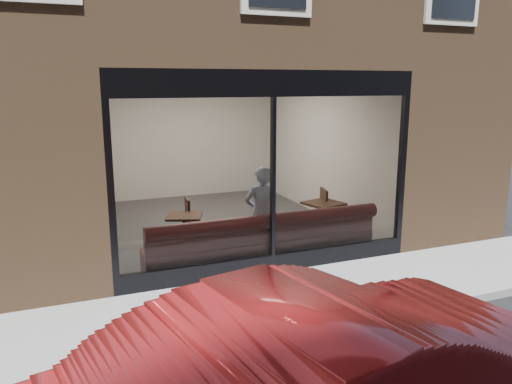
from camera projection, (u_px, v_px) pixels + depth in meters
name	position (u px, v px, depth m)	size (l,w,h in m)	color
ground	(338.00, 328.00, 6.24)	(120.00, 120.00, 0.00)	black
sidewalk_near	(302.00, 297.00, 7.14)	(40.00, 2.00, 0.01)	gray
kerb_near	(341.00, 326.00, 6.18)	(40.00, 0.10, 0.12)	gray
host_building_pier_left	(26.00, 144.00, 11.77)	(2.50, 12.00, 3.20)	brown
host_building_pier_right	(308.00, 132.00, 14.52)	(2.50, 12.00, 3.20)	brown
host_building_backfill	(159.00, 128.00, 15.86)	(5.00, 6.00, 3.20)	brown
cafe_floor	(217.00, 224.00, 10.76)	(6.00, 6.00, 0.00)	#2D2D30
cafe_ceiling	(214.00, 74.00, 10.09)	(6.00, 6.00, 0.00)	white
cafe_wall_back	(181.00, 138.00, 13.13)	(5.00, 5.00, 0.00)	beige
cafe_wall_left	(91.00, 158.00, 9.51)	(6.00, 6.00, 0.00)	beige
cafe_wall_right	(320.00, 146.00, 11.34)	(6.00, 6.00, 0.00)	beige
storefront_kick	(272.00, 263.00, 8.06)	(5.00, 0.10, 0.30)	black
storefront_header	(274.00, 83.00, 7.46)	(5.00, 0.10, 0.40)	black
storefront_mullion	(273.00, 178.00, 7.77)	(0.06, 0.10, 2.50)	black
storefront_glass	(274.00, 179.00, 7.74)	(4.80, 4.80, 0.00)	white
banquette	(263.00, 251.00, 8.41)	(4.00, 0.55, 0.45)	#3D1617
person	(261.00, 214.00, 8.51)	(0.60, 0.39, 1.65)	#96AEC9
cafe_table_left	(184.00, 216.00, 8.67)	(0.59, 0.59, 0.04)	black
cafe_table_right	(324.00, 204.00, 9.57)	(0.64, 0.64, 0.04)	black
cafe_chair_left	(178.00, 236.00, 9.20)	(0.44, 0.44, 0.04)	black
cafe_chair_right	(314.00, 224.00, 10.00)	(0.45, 0.45, 0.04)	black
wall_poster	(95.00, 162.00, 9.18)	(0.02, 0.64, 0.85)	white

